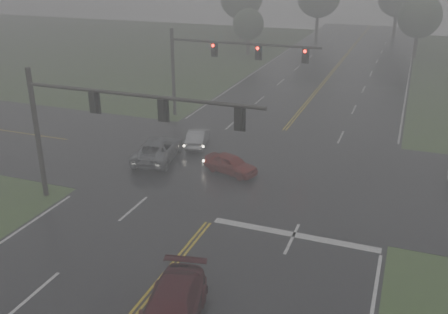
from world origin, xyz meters
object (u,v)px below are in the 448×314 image
at_px(sedan_red, 231,173).
at_px(signal_gantry_far, 215,58).
at_px(signal_gantry_near, 97,116).
at_px(sedan_silver, 198,146).
at_px(car_grey, 158,160).

xyz_separation_m(sedan_red, signal_gantry_far, (-5.16, 10.36, 5.22)).
relative_size(sedan_red, signal_gantry_near, 0.27).
relative_size(sedan_silver, signal_gantry_near, 0.28).
bearing_deg(sedan_silver, sedan_red, 121.45).
xyz_separation_m(sedan_silver, car_grey, (-1.46, -3.49, 0.00)).
bearing_deg(signal_gantry_far, car_grey, -91.80).
distance_m(car_grey, signal_gantry_far, 11.27).
distance_m(sedan_red, sedan_silver, 5.57).
relative_size(car_grey, signal_gantry_far, 0.42).
height_order(sedan_red, signal_gantry_near, signal_gantry_near).
distance_m(sedan_red, signal_gantry_near, 9.97).
bearing_deg(signal_gantry_near, sedan_silver, 84.94).
bearing_deg(sedan_silver, car_grey, 52.57).
bearing_deg(sedan_red, sedan_silver, 63.94).
relative_size(sedan_red, car_grey, 0.69).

